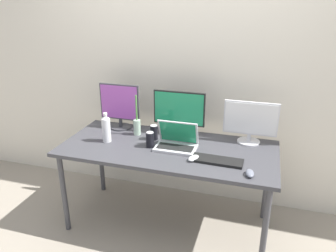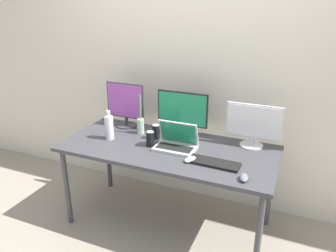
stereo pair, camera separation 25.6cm
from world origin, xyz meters
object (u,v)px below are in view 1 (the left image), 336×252
at_px(keyboard_main, 217,160).
at_px(soda_can_by_laptop, 150,140).
at_px(mouse_by_laptop, 250,173).
at_px(monitor_left, 120,106).
at_px(mouse_by_keyboard, 194,158).
at_px(monitor_right, 250,122).
at_px(water_bottle, 106,128).
at_px(work_desk, 168,154).
at_px(monitor_center, 179,112).
at_px(laptop_silver, 177,142).
at_px(bamboo_vase, 137,126).
at_px(soda_can_near_keyboard, 154,132).

bearing_deg(keyboard_main, soda_can_by_laptop, 171.37).
bearing_deg(soda_can_by_laptop, mouse_by_laptop, -16.47).
xyz_separation_m(monitor_left, mouse_by_keyboard, (0.78, -0.44, -0.20)).
relative_size(monitor_right, water_bottle, 1.72).
bearing_deg(work_desk, monitor_center, 87.60).
relative_size(mouse_by_keyboard, mouse_by_laptop, 1.03).
xyz_separation_m(monitor_center, laptop_silver, (0.06, -0.28, -0.15)).
relative_size(monitor_left, water_bottle, 1.63).
bearing_deg(work_desk, keyboard_main, -18.53).
distance_m(monitor_right, mouse_by_laptop, 0.58).
bearing_deg(monitor_center, monitor_left, -178.73).
bearing_deg(mouse_by_laptop, soda_can_by_laptop, 154.24).
bearing_deg(bamboo_vase, water_bottle, -131.86).
bearing_deg(work_desk, mouse_by_laptop, -22.67).
distance_m(monitor_right, mouse_by_keyboard, 0.60).
bearing_deg(monitor_right, laptop_silver, -153.41).
relative_size(monitor_left, monitor_right, 0.95).
bearing_deg(mouse_by_keyboard, soda_can_by_laptop, -175.75).
distance_m(mouse_by_keyboard, soda_can_by_laptop, 0.41).
bearing_deg(soda_can_by_laptop, bamboo_vase, 133.14).
bearing_deg(monitor_center, water_bottle, -148.40).
height_order(monitor_left, mouse_by_keyboard, monitor_left).
bearing_deg(soda_can_near_keyboard, bamboo_vase, 161.85).
xyz_separation_m(keyboard_main, soda_can_near_keyboard, (-0.58, 0.25, 0.05)).
relative_size(monitor_center, soda_can_near_keyboard, 3.56).
bearing_deg(soda_can_by_laptop, soda_can_near_keyboard, 97.79).
bearing_deg(bamboo_vase, laptop_silver, -21.85).
distance_m(mouse_by_laptop, water_bottle, 1.20).
relative_size(mouse_by_laptop, water_bottle, 0.42).
bearing_deg(keyboard_main, mouse_by_keyboard, -170.17).
xyz_separation_m(monitor_center, mouse_by_keyboard, (0.23, -0.45, -0.19)).
bearing_deg(monitor_center, mouse_by_keyboard, -62.44).
bearing_deg(work_desk, laptop_silver, 5.21).
bearing_deg(water_bottle, keyboard_main, -6.01).
xyz_separation_m(monitor_right, bamboo_vase, (-0.94, -0.11, -0.10)).
xyz_separation_m(soda_can_near_keyboard, bamboo_vase, (-0.17, 0.06, 0.02)).
height_order(laptop_silver, bamboo_vase, bamboo_vase).
height_order(work_desk, monitor_left, monitor_left).
relative_size(work_desk, keyboard_main, 4.59).
relative_size(keyboard_main, mouse_by_keyboard, 3.46).
height_order(work_desk, bamboo_vase, bamboo_vase).
bearing_deg(soda_can_by_laptop, laptop_silver, 12.50).
relative_size(monitor_center, soda_can_by_laptop, 3.56).
xyz_separation_m(mouse_by_laptop, soda_can_near_keyboard, (-0.82, 0.39, 0.05)).
bearing_deg(mouse_by_laptop, mouse_by_keyboard, 155.69).
height_order(monitor_center, soda_can_near_keyboard, monitor_center).
xyz_separation_m(soda_can_near_keyboard, soda_can_by_laptop, (0.02, -0.15, 0.00)).
height_order(mouse_by_keyboard, water_bottle, water_bottle).
bearing_deg(work_desk, bamboo_vase, 153.22).
bearing_deg(work_desk, soda_can_near_keyboard, 145.06).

